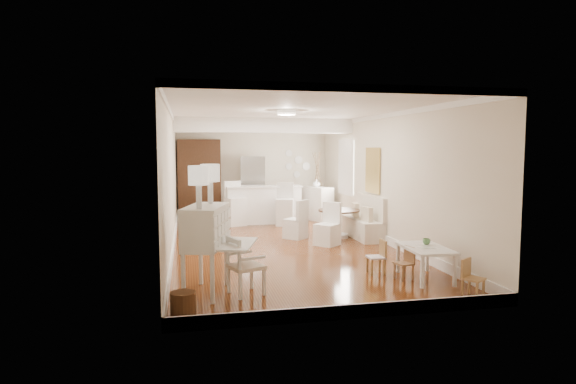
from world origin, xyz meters
name	(u,v)px	position (x,y,z in m)	size (l,w,h in m)	color
room	(281,152)	(0.04, 0.32, 1.98)	(9.00, 9.04, 2.82)	brown
secretary_bureau	(206,250)	(-1.70, -3.08, 0.63)	(0.98, 1.00, 1.26)	white
gustavian_armchair	(246,265)	(-1.15, -3.24, 0.41)	(0.47, 0.47, 0.83)	silver
wicker_basket	(183,305)	(-2.02, -4.01, 0.16)	(0.31, 0.31, 0.31)	#4F2E18
kids_table	(425,263)	(1.70, -3.04, 0.26)	(0.62, 1.03, 0.51)	white
kids_chair_a	(404,263)	(1.37, -2.99, 0.26)	(0.25, 0.25, 0.52)	#9D6F47
kids_chair_b	(376,257)	(1.07, -2.57, 0.28)	(0.27, 0.27, 0.57)	#9D7847
kids_chair_c	(473,278)	(1.91, -4.02, 0.27)	(0.26, 0.26, 0.54)	#AB7F4D
banquette	(362,216)	(1.99, 0.50, 0.49)	(0.52, 1.60, 0.98)	silver
dining_table	(339,224)	(1.46, 0.61, 0.32)	(0.95, 0.95, 0.65)	#412615
slip_chair_near	(327,224)	(0.95, -0.17, 0.45)	(0.43, 0.45, 0.90)	white
slip_chair_far	(295,219)	(0.46, 0.72, 0.44)	(0.42, 0.44, 0.89)	white
breakfast_counter	(264,204)	(0.10, 3.10, 0.52)	(2.05, 0.65, 1.03)	white
bar_stool_left	(235,203)	(-0.69, 2.86, 0.59)	(0.47, 0.47, 1.17)	white
bar_stool_right	(285,204)	(0.59, 2.59, 0.56)	(0.45, 0.45, 1.13)	silver
pantry_cabinet	(199,180)	(-1.60, 4.18, 1.15)	(1.20, 0.60, 2.30)	#381E11
fridge	(265,187)	(0.30, 4.15, 0.90)	(0.75, 0.65, 1.80)	silver
sideboard	(317,203)	(1.70, 3.36, 0.48)	(0.44, 0.99, 0.95)	silver
pencil_cup	(426,242)	(1.80, -2.88, 0.56)	(0.12, 0.12, 0.10)	#5C9859
branch_vase	(316,183)	(1.67, 3.36, 1.06)	(0.21, 0.21, 0.22)	white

